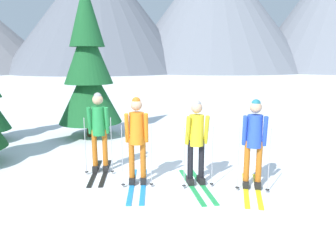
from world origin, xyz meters
name	(u,v)px	position (x,y,z in m)	size (l,w,h in m)	color
ground_plane	(171,179)	(0.00, 0.00, 0.00)	(400.00, 400.00, 0.00)	white
skier_in_green	(99,129)	(-1.50, 0.53, 0.94)	(0.61, 1.67, 1.72)	black
skier_in_orange	(137,136)	(-0.66, -0.20, 0.96)	(0.61, 1.79, 1.71)	#1E84D1
skier_in_yellow	(196,138)	(0.47, -0.26, 0.92)	(0.61, 1.82, 1.66)	green
skier_in_blue	(254,141)	(1.51, -0.52, 0.92)	(0.69, 1.70, 1.69)	yellow
pine_tree_mid	(88,68)	(-2.32, 3.89, 2.13)	(1.93, 1.93, 4.66)	#51381E
mountain_ridge_distant	(124,7)	(-5.74, 56.43, 11.68)	(119.00, 46.95, 25.42)	gray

